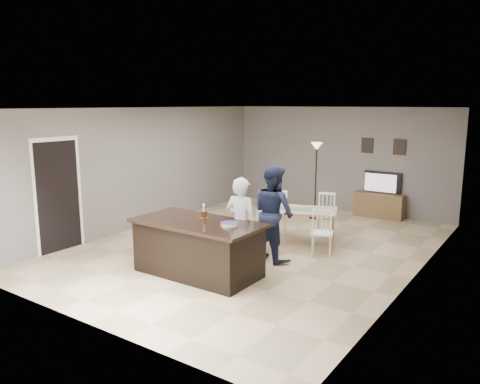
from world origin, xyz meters
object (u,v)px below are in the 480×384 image
Objects in this scene: tv_console at (379,205)px; dining_table at (298,215)px; man at (273,213)px; floor_lamp at (316,160)px; television at (381,183)px; woman at (241,224)px; plate_stack at (229,224)px; kitchen_island at (198,248)px; birthday_cake at (204,214)px.

tv_console is 0.57× the size of dining_table.
man is 0.93× the size of floor_lamp.
television is 0.53× the size of man.
television is at bearing 57.28° from dining_table.
woman is 0.77× the size of dining_table.
tv_console is 0.75× the size of woman.
television reaches higher than plate_stack.
tv_console is (1.20, 5.57, -0.15)m from kitchen_island.
kitchen_island is at bearing -73.66° from birthday_cake.
kitchen_island is 2.55m from dining_table.
plate_stack reaches higher than tv_console.
tv_console is 1.31× the size of television.
birthday_cake is (-0.07, 0.25, 0.50)m from kitchen_island.
tv_console is at bearing 90.00° from television.
dining_table is at bearing 74.39° from birthday_cake.
kitchen_island is 1.24× the size of man.
floor_lamp is at bearing -56.53° from man.
kitchen_island is at bearing -102.16° from tv_console.
birthday_cake is at bearing 78.24° from man.
plate_stack is (-0.62, -5.56, 0.06)m from television.
woman is at bearing -82.08° from floor_lamp.
dining_table is (0.07, 1.94, -0.22)m from woman.
tv_console is at bearing 37.15° from floor_lamp.
floor_lamp is (-0.01, 4.35, 0.49)m from birthday_cake.
dining_table reaches higher than kitchen_island.
man is 1.27m from plate_stack.
woman reaches higher than dining_table.
birthday_cake is (-0.56, -0.30, 0.16)m from woman.
plate_stack is 0.15× the size of floor_lamp.
kitchen_island reaches higher than tv_console.
floor_lamp is at bearing 85.57° from dining_table.
tv_console is at bearing 83.55° from plate_stack.
man reaches higher than kitchen_island.
floor_lamp is at bearing -85.06° from woman.
kitchen_island is 0.81m from woman.
tv_console is 1.97m from floor_lamp.
tv_console is at bearing 57.03° from dining_table.
television is 3.86× the size of birthday_cake.
floor_lamp is at bearing 91.00° from kitchen_island.
dining_table is at bearing -64.74° from man.
man is at bearing 64.78° from kitchen_island.
dining_table is (-0.65, -3.15, -0.28)m from television.
woman is at bearing 81.98° from television.
kitchen_island is at bearing 77.99° from television.
woman is at bearing 48.71° from kitchen_island.
plate_stack is 0.14× the size of dining_table.
birthday_cake is 0.13× the size of floor_lamp.
woman is at bearing 101.53° from plate_stack.
woman is at bearing 28.36° from birthday_cake.
dining_table is at bearing 90.65° from plate_stack.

